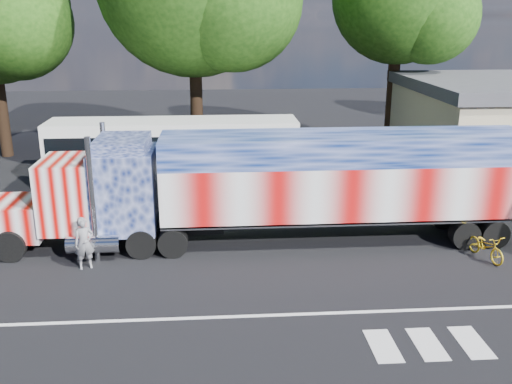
{
  "coord_description": "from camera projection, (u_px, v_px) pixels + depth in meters",
  "views": [
    {
      "loc": [
        -1.49,
        -17.67,
        8.34
      ],
      "look_at": [
        0.0,
        3.0,
        1.9
      ],
      "focal_mm": 40.0,
      "sensor_mm": 36.0,
      "label": 1
    }
  ],
  "objects": [
    {
      "name": "ground",
      "position": [
        262.0,
        271.0,
        19.41
      ],
      "size": [
        100.0,
        100.0,
        0.0
      ],
      "primitive_type": "plane",
      "color": "black"
    },
    {
      "name": "lane_markings",
      "position": [
        334.0,
        327.0,
        15.93
      ],
      "size": [
        30.0,
        2.67,
        0.01
      ],
      "color": "silver",
      "rests_on": "ground"
    },
    {
      "name": "semi_truck",
      "position": [
        276.0,
        184.0,
        21.26
      ],
      "size": [
        21.03,
        3.32,
        4.48
      ],
      "color": "black",
      "rests_on": "ground"
    },
    {
      "name": "coach_bus",
      "position": [
        174.0,
        154.0,
        27.98
      ],
      "size": [
        12.04,
        2.8,
        3.5
      ],
      "color": "white",
      "rests_on": "ground"
    },
    {
      "name": "woman",
      "position": [
        84.0,
        243.0,
        19.4
      ],
      "size": [
        0.77,
        0.63,
        1.83
      ],
      "primitive_type": "imported",
      "rotation": [
        0.0,
        0.0,
        0.34
      ],
      "color": "slate",
      "rests_on": "ground"
    },
    {
      "name": "bicycle",
      "position": [
        486.0,
        246.0,
        20.28
      ],
      "size": [
        1.05,
        1.93,
        0.96
      ],
      "primitive_type": "imported",
      "rotation": [
        0.0,
        0.0,
        0.24
      ],
      "color": "gold",
      "rests_on": "ground"
    }
  ]
}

